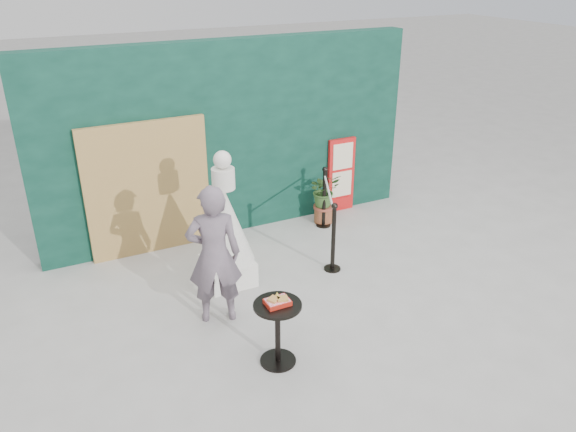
# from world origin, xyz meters

# --- Properties ---
(ground) EXTENTS (60.00, 60.00, 0.00)m
(ground) POSITION_xyz_m (0.00, 0.00, 0.00)
(ground) COLOR #ADAAA5
(ground) RESTS_ON ground
(back_wall) EXTENTS (6.00, 0.30, 3.00)m
(back_wall) POSITION_xyz_m (0.00, 3.15, 1.50)
(back_wall) COLOR black
(back_wall) RESTS_ON ground
(bamboo_fence) EXTENTS (1.80, 0.08, 2.00)m
(bamboo_fence) POSITION_xyz_m (-1.40, 2.94, 1.00)
(bamboo_fence) COLOR tan
(bamboo_fence) RESTS_ON ground
(woman) EXTENTS (0.74, 0.59, 1.76)m
(woman) POSITION_xyz_m (-1.15, 0.84, 0.88)
(woman) COLOR slate
(woman) RESTS_ON ground
(menu_board) EXTENTS (0.50, 0.07, 1.30)m
(menu_board) POSITION_xyz_m (1.90, 2.95, 0.65)
(menu_board) COLOR red
(menu_board) RESTS_ON ground
(statue) EXTENTS (0.73, 0.73, 1.88)m
(statue) POSITION_xyz_m (-0.72, 1.59, 0.77)
(statue) COLOR white
(statue) RESTS_ON ground
(cafe_table) EXTENTS (0.52, 0.52, 0.75)m
(cafe_table) POSITION_xyz_m (-0.84, -0.24, 0.50)
(cafe_table) COLOR black
(cafe_table) RESTS_ON ground
(food_basket) EXTENTS (0.26, 0.19, 0.11)m
(food_basket) POSITION_xyz_m (-0.84, -0.24, 0.79)
(food_basket) COLOR #B12012
(food_basket) RESTS_ON cafe_table
(planter) EXTENTS (0.51, 0.44, 0.86)m
(planter) POSITION_xyz_m (1.39, 2.65, 0.50)
(planter) COLOR #955B31
(planter) RESTS_ON ground
(stanchion_barrier) EXTENTS (0.84, 1.54, 1.03)m
(stanchion_barrier) POSITION_xyz_m (1.02, 1.87, 0.49)
(stanchion_barrier) COLOR black
(stanchion_barrier) RESTS_ON ground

